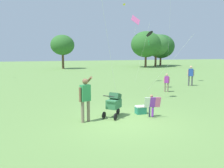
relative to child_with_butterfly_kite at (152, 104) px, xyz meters
name	(u,v)px	position (x,y,z in m)	size (l,w,h in m)	color
ground_plane	(124,121)	(-1.28, -0.18, -0.57)	(120.00, 120.00, 0.00)	#668E47
treeline_distant	(111,46)	(7.52, 29.14, 3.09)	(42.07, 7.83, 6.16)	brown
child_with_butterfly_kite	(152,104)	(0.00, 0.00, 0.00)	(0.68, 0.41, 0.94)	#33384C
person_adult_flyer	(85,96)	(-2.72, 0.22, 0.45)	(0.55, 0.63, 1.77)	#7F705B
stroller	(114,103)	(-1.46, 0.54, 0.03)	(0.97, 0.98, 1.03)	black
kite_orange_delta	(136,22)	(3.56, 9.84, 4.57)	(1.30, 1.27, 5.76)	pink
kite_blue_high	(150,34)	(3.12, 6.38, 3.31)	(1.70, 3.49, 4.16)	black
person_red_shirt	(167,81)	(3.77, 5.07, 0.16)	(0.34, 0.29, 1.25)	#7F705B
person_sitting_far	(191,74)	(7.06, 6.93, 0.36)	(0.46, 0.35, 1.59)	#4C4C51
cooler_box	(141,110)	(-0.19, 0.64, -0.40)	(0.45, 0.33, 0.35)	#288466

